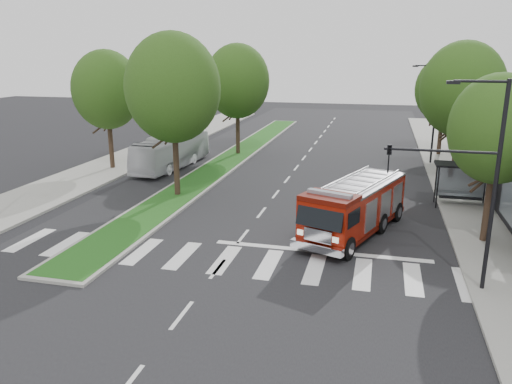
% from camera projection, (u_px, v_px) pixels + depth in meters
% --- Properties ---
extents(ground, '(140.00, 140.00, 0.00)m').
position_uv_depth(ground, '(243.00, 237.00, 24.91)').
color(ground, black).
rests_on(ground, ground).
extents(sidewalk_right, '(5.00, 80.00, 0.15)m').
position_uv_depth(sidewalk_right, '(477.00, 198.00, 31.31)').
color(sidewalk_right, gray).
rests_on(sidewalk_right, ground).
extents(sidewalk_left, '(5.00, 80.00, 0.15)m').
position_uv_depth(sidewalk_left, '(93.00, 174.00, 37.62)').
color(sidewalk_left, gray).
rests_on(sidewalk_left, ground).
extents(median, '(3.00, 50.00, 0.15)m').
position_uv_depth(median, '(232.00, 158.00, 43.11)').
color(median, gray).
rests_on(median, ground).
extents(bus_shelter, '(3.20, 1.60, 2.61)m').
position_uv_depth(bus_shelter, '(463.00, 173.00, 29.35)').
color(bus_shelter, black).
rests_on(bus_shelter, ground).
extents(tree_right_near, '(4.40, 4.40, 8.05)m').
position_uv_depth(tree_right_near, '(498.00, 129.00, 22.61)').
color(tree_right_near, black).
rests_on(tree_right_near, ground).
extents(tree_right_mid, '(5.60, 5.60, 9.72)m').
position_uv_depth(tree_right_mid, '(462.00, 89.00, 33.55)').
color(tree_right_mid, black).
rests_on(tree_right_mid, ground).
extents(tree_right_far, '(5.00, 5.00, 8.73)m').
position_uv_depth(tree_right_far, '(445.00, 89.00, 43.07)').
color(tree_right_far, black).
rests_on(tree_right_far, ground).
extents(tree_median_near, '(5.80, 5.80, 10.16)m').
position_uv_depth(tree_median_near, '(173.00, 88.00, 30.08)').
color(tree_median_near, black).
rests_on(tree_median_near, ground).
extents(tree_median_far, '(5.60, 5.60, 9.72)m').
position_uv_depth(tree_median_far, '(237.00, 81.00, 43.25)').
color(tree_median_far, black).
rests_on(tree_median_far, ground).
extents(tree_left_mid, '(5.20, 5.20, 9.16)m').
position_uv_depth(tree_left_mid, '(107.00, 90.00, 37.74)').
color(tree_left_mid, black).
rests_on(tree_left_mid, ground).
extents(streetlight_right_near, '(4.08, 0.22, 8.00)m').
position_uv_depth(streetlight_right_near, '(471.00, 172.00, 18.13)').
color(streetlight_right_near, black).
rests_on(streetlight_right_near, ground).
extents(streetlight_right_far, '(2.11, 0.20, 8.00)m').
position_uv_depth(streetlight_right_far, '(433.00, 110.00, 39.97)').
color(streetlight_right_far, black).
rests_on(streetlight_right_far, ground).
extents(fire_engine, '(5.19, 8.65, 2.88)m').
position_uv_depth(fire_engine, '(355.00, 208.00, 24.94)').
color(fire_engine, '#500C04').
rests_on(fire_engine, ground).
extents(city_bus, '(2.95, 9.73, 2.67)m').
position_uv_depth(city_bus, '(172.00, 151.00, 39.63)').
color(city_bus, silver).
rests_on(city_bus, ground).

